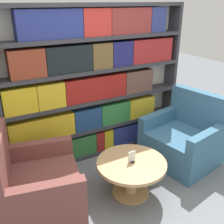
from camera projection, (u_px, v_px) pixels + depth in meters
ground_plane at (143, 195)px, 3.21m from camera, size 14.00×14.00×0.00m
bookshelf at (95, 85)px, 3.75m from camera, size 2.73×0.30×2.18m
armchair_left at (35, 187)px, 2.85m from camera, size 1.04×1.10×1.00m
armchair_right at (184, 140)px, 3.82m from camera, size 1.01×1.08×1.00m
coffee_table at (131, 171)px, 3.13m from camera, size 0.83×0.83×0.45m
table_sign at (132, 158)px, 3.06m from camera, size 0.09×0.06×0.14m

